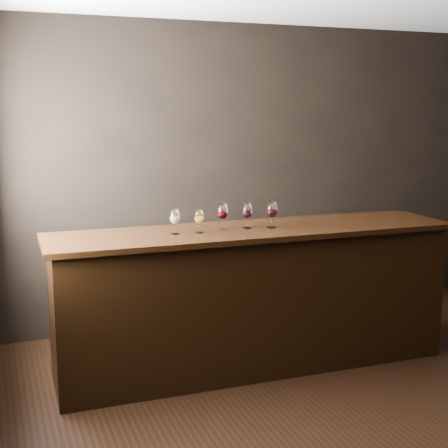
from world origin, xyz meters
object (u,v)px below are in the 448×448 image
object	(u,v)px
glass_amber	(199,218)
back_bar_shelf	(225,276)
bar_counter	(254,300)
glass_white	(175,218)
glass_red_b	(247,212)
glass_red_a	(223,212)
glass_red_c	(272,210)

from	to	relation	value
glass_amber	back_bar_shelf	bearing A→B (deg)	59.44
bar_counter	glass_white	xyz separation A→B (m)	(-0.63, 0.01, 0.70)
glass_amber	glass_red_b	distance (m)	0.40
back_bar_shelf	glass_red_a	bearing A→B (deg)	-111.83
glass_white	glass_red_c	world-z (taller)	glass_red_c
back_bar_shelf	glass_red_c	bearing A→B (deg)	-89.13
glass_red_b	back_bar_shelf	bearing A→B (deg)	79.60
glass_red_c	glass_red_a	bearing A→B (deg)	170.55
bar_counter	back_bar_shelf	size ratio (longest dim) A/B	1.14
back_bar_shelf	glass_red_a	distance (m)	1.25
glass_white	glass_red_b	distance (m)	0.58
back_bar_shelf	glass_red_a	world-z (taller)	glass_red_a
glass_red_a	glass_amber	bearing A→B (deg)	-165.86
glass_red_a	glass_red_b	xyz separation A→B (m)	(0.20, -0.01, -0.00)
back_bar_shelf	glass_white	xyz separation A→B (m)	(-0.75, -0.95, 0.76)
glass_amber	glass_red_c	world-z (taller)	glass_red_c
glass_white	glass_amber	distance (m)	0.18
glass_white	glass_red_b	bearing A→B (deg)	1.98
bar_counter	glass_white	world-z (taller)	glass_white
bar_counter	glass_amber	size ratio (longest dim) A/B	18.32
glass_amber	glass_red_b	size ratio (longest dim) A/B	0.87
bar_counter	glass_red_c	distance (m)	0.73
bar_counter	glass_red_a	distance (m)	0.76
glass_red_c	bar_counter	bearing A→B (deg)	169.27
glass_red_c	glass_red_b	bearing A→B (deg)	163.91
glass_red_a	glass_red_b	world-z (taller)	glass_red_a
glass_white	glass_red_b	world-z (taller)	glass_red_b
glass_white	bar_counter	bearing A→B (deg)	-0.67
glass_amber	glass_white	bearing A→B (deg)	173.33
bar_counter	glass_red_c	world-z (taller)	glass_red_c
glass_amber	glass_red_b	xyz separation A→B (m)	(0.40, 0.04, 0.02)
glass_red_a	glass_red_b	distance (m)	0.20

